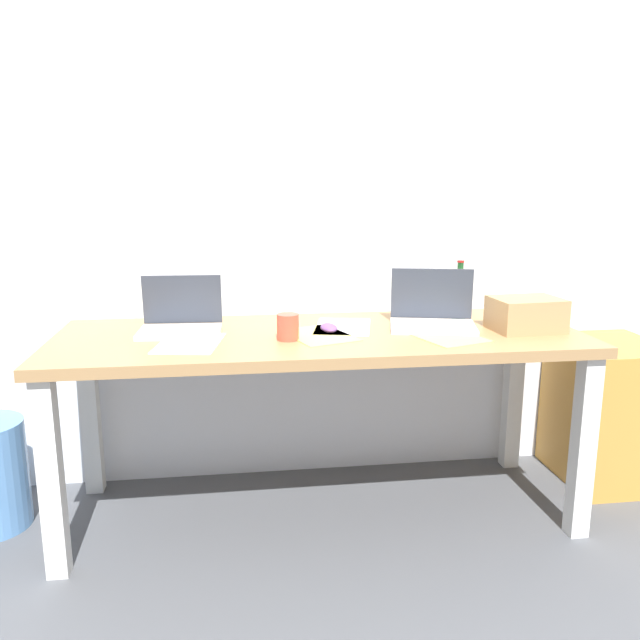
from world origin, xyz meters
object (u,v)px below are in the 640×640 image
Objects in this scene: desk at (320,356)px; filing_cabinet at (608,411)px; cardboard_box at (526,314)px; coffee_mug at (288,327)px; beer_bottle at (459,296)px; laptop_right at (432,315)px; computer_mouse at (329,328)px; laptop_left at (181,320)px.

desk is 3.21× the size of filing_cabinet.
coffee_mug is at bearing -178.43° from cardboard_box.
filing_cabinet is (0.69, -0.05, -0.52)m from beer_bottle.
laptop_right reaches higher than coffee_mug.
laptop_right is 0.42m from computer_mouse.
laptop_left is 0.98m from laptop_right.
desk is at bearing 34.79° from coffee_mug.
laptop_left is at bearing -175.33° from beer_bottle.
laptop_right reaches higher than cardboard_box.
filing_cabinet is (0.85, 0.09, -0.48)m from laptop_right.
computer_mouse is 0.76m from cardboard_box.
computer_mouse reaches higher than desk.
desk is 0.21m from coffee_mug.
coffee_mug is (-0.58, -0.13, 0.00)m from laptop_right.
laptop_right reaches higher than laptop_left.
computer_mouse is 0.19m from coffee_mug.
cardboard_box is (0.79, -0.06, 0.15)m from desk.
laptop_left is 0.43m from coffee_mug.
desk is at bearing 175.31° from cardboard_box.
filing_cabinet is at bearing 1.46° from laptop_left.
coffee_mug is at bearing -159.86° from beer_bottle.
cardboard_box is at bearing -17.84° from laptop_right.
cardboard_box is at bearing -53.83° from beer_bottle.
laptop_left is 1.89m from filing_cabinet.
laptop_right is 0.35m from cardboard_box.
desk is 0.11m from computer_mouse.
laptop_right is at bearing -2.64° from laptop_left.
cardboard_box is (0.18, -0.25, -0.03)m from beer_bottle.
cardboard_box reaches higher than coffee_mug.
cardboard_box is at bearing -6.66° from laptop_left.
desk reaches higher than filing_cabinet.
desk is at bearing -174.07° from filing_cabinet.
coffee_mug is at bearing -167.09° from laptop_right.
laptop_left is at bearing 170.39° from desk.
computer_mouse is at bearing 10.36° from desk.
coffee_mug is (-0.74, -0.27, -0.05)m from beer_bottle.
beer_bottle is at bearing 20.14° from coffee_mug.
computer_mouse is 1.05× the size of coffee_mug.
beer_bottle reaches higher than filing_cabinet.
laptop_left is at bearing 173.34° from cardboard_box.
coffee_mug reaches higher than filing_cabinet.
coffee_mug is (-0.92, -0.03, -0.02)m from cardboard_box.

